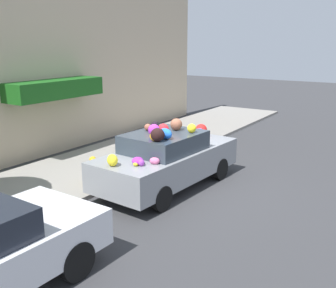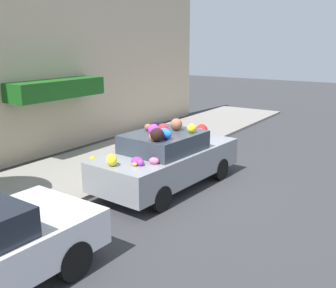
% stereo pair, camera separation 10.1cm
% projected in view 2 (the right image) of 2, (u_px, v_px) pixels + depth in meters
% --- Properties ---
extents(ground_plane, '(60.00, 60.00, 0.00)m').
position_uv_depth(ground_plane, '(169.00, 187.00, 9.99)').
color(ground_plane, '#38383A').
extents(sidewalk_curb, '(24.00, 3.20, 0.10)m').
position_uv_depth(sidewalk_curb, '(92.00, 167.00, 11.44)').
color(sidewalk_curb, gray).
rests_on(sidewalk_curb, ground).
extents(building_facade, '(18.00, 1.20, 6.29)m').
position_uv_depth(building_facade, '(34.00, 58.00, 11.88)').
color(building_facade, '#C6B293').
rests_on(building_facade, ground).
extents(fire_hydrant, '(0.20, 0.20, 0.70)m').
position_uv_depth(fire_hydrant, '(93.00, 170.00, 9.90)').
color(fire_hydrant, gold).
rests_on(fire_hydrant, sidewalk_curb).
extents(art_car, '(4.21, 1.95, 1.73)m').
position_uv_depth(art_car, '(168.00, 158.00, 9.79)').
color(art_car, gray).
rests_on(art_car, ground).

